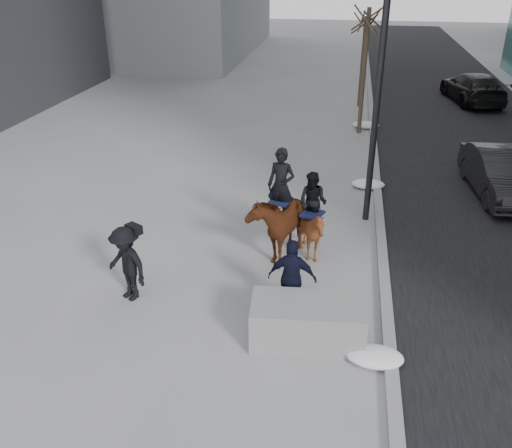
% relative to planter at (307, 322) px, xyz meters
% --- Properties ---
extents(ground, '(120.00, 120.00, 0.00)m').
position_rel_planter_xyz_m(ground, '(-1.37, 0.82, -0.44)').
color(ground, gray).
rests_on(ground, ground).
extents(road, '(8.00, 90.00, 0.01)m').
position_rel_planter_xyz_m(road, '(5.63, 10.82, -0.44)').
color(road, black).
rests_on(road, ground).
extents(curb, '(0.25, 90.00, 0.12)m').
position_rel_planter_xyz_m(curb, '(1.63, 10.82, -0.38)').
color(curb, gray).
rests_on(curb, ground).
extents(planter, '(2.30, 1.28, 0.89)m').
position_rel_planter_xyz_m(planter, '(0.00, 0.00, 0.00)').
color(planter, gray).
rests_on(planter, ground).
extents(car_near, '(1.93, 4.53, 1.45)m').
position_rel_planter_xyz_m(car_near, '(5.41, 8.40, 0.28)').
color(car_near, black).
rests_on(car_near, ground).
extents(car_far, '(2.94, 5.50, 1.52)m').
position_rel_planter_xyz_m(car_far, '(6.83, 21.09, 0.32)').
color(car_far, black).
rests_on(car_far, ground).
extents(tree_near, '(1.20, 1.20, 5.66)m').
position_rel_planter_xyz_m(tree_near, '(1.03, 14.57, 2.39)').
color(tree_near, '#3A3022').
rests_on(tree_near, ground).
extents(tree_far, '(1.20, 1.20, 4.80)m').
position_rel_planter_xyz_m(tree_far, '(1.03, 19.31, 1.96)').
color(tree_far, '#3B2C22').
rests_on(tree_far, ground).
extents(mounted_left, '(1.49, 2.33, 2.79)m').
position_rel_planter_xyz_m(mounted_left, '(-1.01, 3.42, 0.59)').
color(mounted_left, '#531C10').
rests_on(mounted_left, ground).
extents(mounted_right, '(1.58, 1.66, 2.24)m').
position_rel_planter_xyz_m(mounted_right, '(-0.20, 3.39, 0.46)').
color(mounted_right, '#4C280F').
rests_on(mounted_right, ground).
extents(feeder, '(1.05, 0.88, 1.75)m').
position_rel_planter_xyz_m(feeder, '(-0.41, 0.88, 0.43)').
color(feeder, black).
rests_on(feeder, ground).
extents(camera_crew, '(1.31, 1.13, 1.75)m').
position_rel_planter_xyz_m(camera_crew, '(-4.04, 0.85, 0.44)').
color(camera_crew, black).
rests_on(camera_crew, ground).
extents(lamppost, '(0.25, 1.28, 9.09)m').
position_rel_planter_xyz_m(lamppost, '(1.23, 5.79, 4.55)').
color(lamppost, black).
rests_on(lamppost, ground).
extents(snow_piles, '(1.17, 16.48, 0.30)m').
position_rel_planter_xyz_m(snow_piles, '(1.33, 8.33, -0.30)').
color(snow_piles, white).
rests_on(snow_piles, ground).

